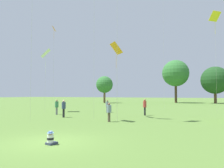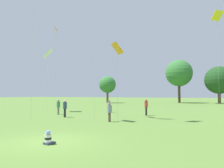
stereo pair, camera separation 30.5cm
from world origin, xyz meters
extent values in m
plane|color=#567A33|center=(0.00, 0.00, 0.00)|extent=(300.00, 300.00, 0.00)
cube|color=#383D56|center=(0.36, -0.32, 0.05)|extent=(0.41, 0.49, 0.10)
cylinder|color=white|center=(0.35, -0.40, 0.27)|extent=(0.32, 0.32, 0.33)
cylinder|color=black|center=(0.35, -0.40, 0.27)|extent=(0.34, 0.34, 0.09)
sphere|color=#DBAD89|center=(0.35, -0.40, 0.51)|extent=(0.18, 0.18, 0.18)
cylinder|color=#6B8ED1|center=(0.35, -0.40, 0.51)|extent=(0.31, 0.31, 0.01)
cylinder|color=#6B8ED1|center=(0.35, -0.40, 0.55)|extent=(0.19, 0.19, 0.08)
cylinder|color=#282D42|center=(-5.13, 16.13, 0.37)|extent=(0.28, 0.28, 0.75)
cylinder|color=gray|center=(-5.13, 16.13, 1.04)|extent=(0.51, 0.51, 0.59)
sphere|color=brown|center=(-5.13, 16.13, 1.42)|extent=(0.20, 0.20, 0.20)
cylinder|color=slate|center=(-8.78, 11.06, 0.40)|extent=(0.25, 0.25, 0.81)
cylinder|color=#387A51|center=(-8.78, 11.06, 1.12)|extent=(0.45, 0.45, 0.64)
sphere|color=#A37556|center=(-8.78, 11.06, 1.54)|extent=(0.22, 0.22, 0.22)
cylinder|color=black|center=(0.18, 14.40, 0.43)|extent=(0.23, 0.23, 0.86)
cylinder|color=#B23833|center=(0.18, 14.40, 1.19)|extent=(0.41, 0.41, 0.68)
sphere|color=#A37556|center=(0.18, 14.40, 1.63)|extent=(0.23, 0.23, 0.23)
cylinder|color=black|center=(-6.34, 9.12, 0.41)|extent=(0.29, 0.29, 0.82)
cylinder|color=#334260|center=(-6.34, 9.12, 1.15)|extent=(0.53, 0.53, 0.65)
sphere|color=#DBAD89|center=(-6.34, 9.12, 1.57)|extent=(0.22, 0.22, 0.22)
cylinder|color=brown|center=(-0.86, 7.92, 0.38)|extent=(0.27, 0.27, 0.75)
cylinder|color=gray|center=(-0.86, 7.92, 1.05)|extent=(0.48, 0.48, 0.60)
sphere|color=brown|center=(-0.86, 7.92, 1.44)|extent=(0.20, 0.20, 0.20)
cylinder|color=#BCB7A8|center=(-3.00, 9.15, 6.54)|extent=(0.01, 0.01, 13.08)
cube|color=orange|center=(-12.31, 14.59, 10.98)|extent=(0.63, 0.81, 0.64)
cylinder|color=orange|center=(-12.31, 14.59, 10.17)|extent=(0.02, 0.02, 1.11)
cylinder|color=#BCB7A8|center=(-12.31, 14.59, 5.49)|extent=(0.01, 0.01, 10.97)
cube|color=yellow|center=(7.09, 20.09, 11.44)|extent=(1.44, 1.44, 0.97)
cylinder|color=yellow|center=(7.09, 20.09, 10.15)|extent=(0.02, 0.02, 1.73)
cylinder|color=#BCB7A8|center=(7.09, 20.09, 5.72)|extent=(0.01, 0.01, 11.44)
cylinder|color=#BCB7A8|center=(0.29, 23.55, 10.80)|extent=(0.01, 0.01, 21.59)
cylinder|color=#BCB7A8|center=(-0.35, 8.43, 6.42)|extent=(0.01, 0.01, 12.83)
cube|color=orange|center=(-1.79, 11.40, 6.76)|extent=(1.57, 1.55, 1.04)
cylinder|color=orange|center=(-1.79, 11.40, 5.57)|extent=(0.02, 0.02, 1.44)
cylinder|color=#BCB7A8|center=(-1.79, 11.40, 3.38)|extent=(0.01, 0.01, 6.76)
cube|color=white|center=(-12.92, 13.76, 7.59)|extent=(1.67, 1.79, 1.08)
cylinder|color=white|center=(-12.92, 13.76, 6.08)|extent=(0.02, 0.02, 1.98)
cylinder|color=#BCB7A8|center=(-12.92, 13.76, 3.80)|extent=(0.01, 0.01, 7.58)
cylinder|color=#BCB7A8|center=(-6.85, 5.40, 8.30)|extent=(0.01, 0.01, 16.59)
cylinder|color=brown|center=(6.95, 52.56, 1.97)|extent=(0.70, 0.70, 3.94)
sphere|color=#1E471E|center=(6.95, 52.56, 5.83)|extent=(6.88, 6.88, 6.88)
cylinder|color=#473323|center=(-2.57, 51.93, 2.99)|extent=(0.64, 0.64, 5.99)
sphere|color=#337033|center=(-2.57, 51.93, 7.94)|extent=(7.08, 7.08, 7.08)
cylinder|color=brown|center=(-19.64, 43.45, 1.83)|extent=(0.55, 0.55, 3.65)
sphere|color=#337033|center=(-19.64, 43.45, 4.88)|extent=(4.46, 4.46, 4.46)
camera|label=1|loc=(6.95, -7.99, 2.20)|focal=35.00mm
camera|label=2|loc=(7.22, -7.86, 2.20)|focal=35.00mm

